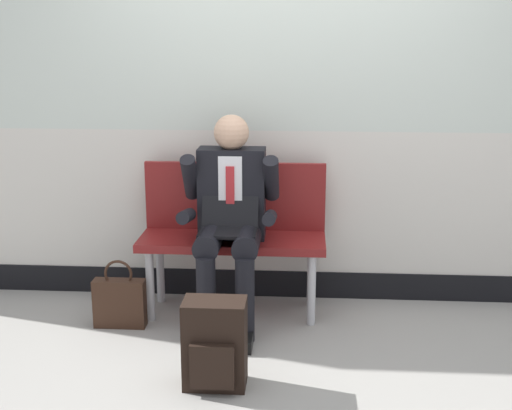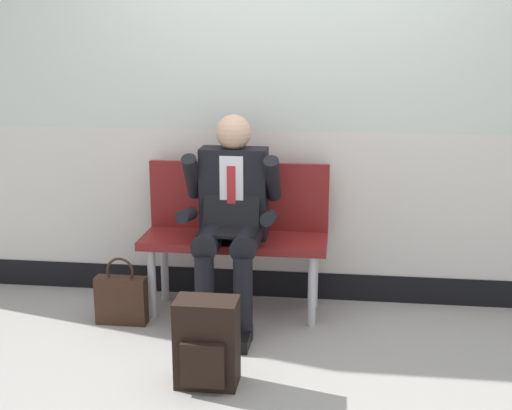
{
  "view_description": "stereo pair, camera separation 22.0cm",
  "coord_description": "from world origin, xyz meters",
  "px_view_note": "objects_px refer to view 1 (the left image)",
  "views": [
    {
      "loc": [
        0.11,
        -3.59,
        1.72
      ],
      "look_at": [
        -0.16,
        0.25,
        0.75
      ],
      "focal_mm": 48.58,
      "sensor_mm": 36.0,
      "label": 1
    },
    {
      "loc": [
        0.33,
        -3.57,
        1.72
      ],
      "look_at": [
        -0.16,
        0.25,
        0.75
      ],
      "focal_mm": 48.58,
      "sensor_mm": 36.0,
      "label": 2
    }
  ],
  "objects_px": {
    "handbag": "(120,302)",
    "backpack": "(215,345)",
    "bench_with_person": "(233,226)",
    "person_seated": "(230,215)"
  },
  "relations": [
    {
      "from": "backpack",
      "to": "handbag",
      "type": "bearing_deg",
      "value": 134.42
    },
    {
      "from": "handbag",
      "to": "bench_with_person",
      "type": "bearing_deg",
      "value": 26.93
    },
    {
      "from": "bench_with_person",
      "to": "backpack",
      "type": "height_order",
      "value": "bench_with_person"
    },
    {
      "from": "bench_with_person",
      "to": "backpack",
      "type": "relative_size",
      "value": 2.53
    },
    {
      "from": "person_seated",
      "to": "backpack",
      "type": "height_order",
      "value": "person_seated"
    },
    {
      "from": "person_seated",
      "to": "handbag",
      "type": "xyz_separation_m",
      "value": [
        -0.65,
        -0.13,
        -0.51
      ]
    },
    {
      "from": "bench_with_person",
      "to": "handbag",
      "type": "distance_m",
      "value": 0.83
    },
    {
      "from": "bench_with_person",
      "to": "person_seated",
      "type": "height_order",
      "value": "person_seated"
    },
    {
      "from": "handbag",
      "to": "backpack",
      "type": "bearing_deg",
      "value": -45.58
    },
    {
      "from": "bench_with_person",
      "to": "person_seated",
      "type": "xyz_separation_m",
      "value": [
        0.0,
        -0.2,
        0.12
      ]
    }
  ]
}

